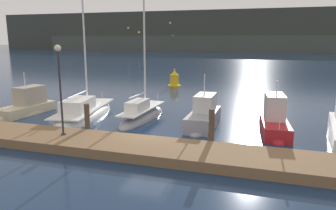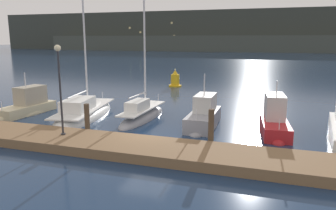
% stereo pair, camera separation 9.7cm
% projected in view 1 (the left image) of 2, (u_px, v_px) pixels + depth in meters
% --- Properties ---
extents(ground_plane, '(400.00, 400.00, 0.00)m').
position_uv_depth(ground_plane, '(147.00, 140.00, 17.12)').
color(ground_plane, '#192D4C').
extents(dock, '(29.84, 2.80, 0.45)m').
position_uv_depth(dock, '(133.00, 147.00, 15.32)').
color(dock, brown).
rests_on(dock, ground).
extents(mooring_pile_1, '(0.28, 0.28, 1.78)m').
position_uv_depth(mooring_pile_1, '(87.00, 120.00, 17.75)').
color(mooring_pile_1, '#4C3D2D').
rests_on(mooring_pile_1, ground).
extents(mooring_pile_2, '(0.28, 0.28, 1.95)m').
position_uv_depth(mooring_pile_2, '(211.00, 129.00, 15.69)').
color(mooring_pile_2, '#4C3D2D').
rests_on(mooring_pile_2, ground).
extents(motorboat_berth_1, '(2.10, 4.87, 3.51)m').
position_uv_depth(motorboat_berth_1, '(27.00, 109.00, 23.09)').
color(motorboat_berth_1, beige).
rests_on(motorboat_berth_1, ground).
extents(sailboat_berth_2, '(3.97, 8.64, 13.25)m').
position_uv_depth(sailboat_berth_2, '(84.00, 115.00, 22.24)').
color(sailboat_berth_2, white).
rests_on(sailboat_berth_2, ground).
extents(sailboat_berth_3, '(1.65, 6.32, 10.21)m').
position_uv_depth(sailboat_berth_3, '(142.00, 116.00, 21.60)').
color(sailboat_berth_3, gray).
rests_on(sailboat_berth_3, ground).
extents(motorboat_berth_4, '(1.68, 4.82, 3.67)m').
position_uv_depth(motorboat_berth_4, '(204.00, 120.00, 19.82)').
color(motorboat_berth_4, gray).
rests_on(motorboat_berth_4, ground).
extents(motorboat_berth_5, '(2.02, 4.99, 3.53)m').
position_uv_depth(motorboat_berth_5, '(274.00, 126.00, 18.55)').
color(motorboat_berth_5, red).
rests_on(motorboat_berth_5, ground).
extents(channel_buoy, '(1.41, 1.41, 1.96)m').
position_uv_depth(channel_buoy, '(174.00, 80.00, 36.01)').
color(channel_buoy, gold).
rests_on(channel_buoy, ground).
extents(dock_lamppost, '(0.32, 0.32, 4.49)m').
position_uv_depth(dock_lamppost, '(60.00, 76.00, 15.97)').
color(dock_lamppost, '#2D2D33').
rests_on(dock_lamppost, dock).
extents(hillside_backdrop, '(240.00, 23.00, 16.27)m').
position_uv_depth(hillside_backdrop, '(255.00, 32.00, 132.07)').
color(hillside_backdrop, '#333833').
rests_on(hillside_backdrop, ground).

